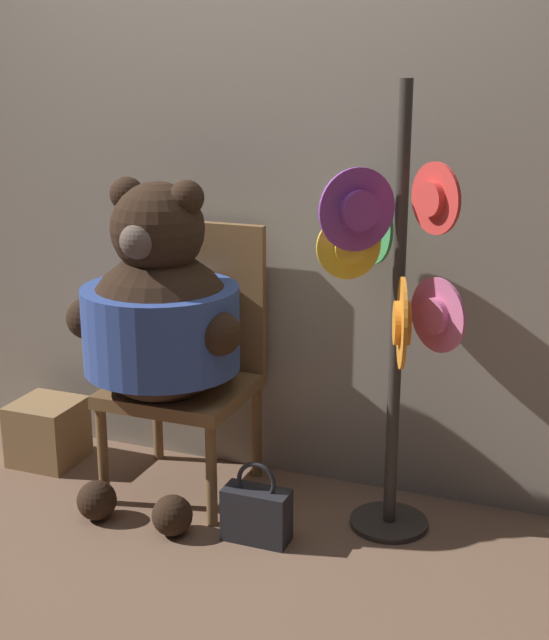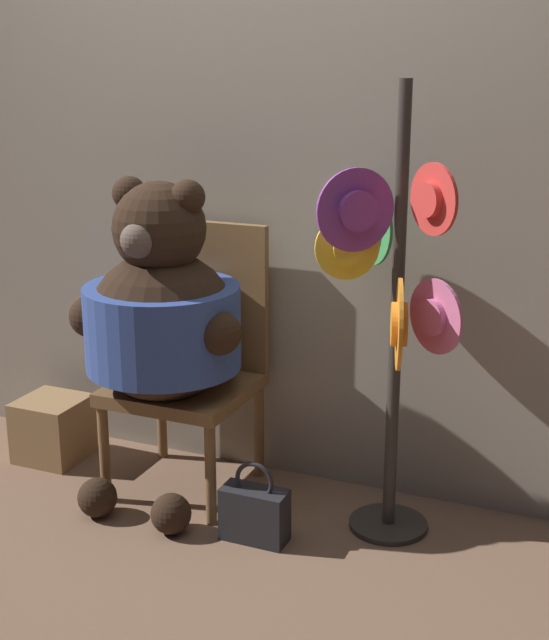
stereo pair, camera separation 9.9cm
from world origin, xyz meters
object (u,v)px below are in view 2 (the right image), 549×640
Objects in this scene: chair at (193,354)px; teddy_bear at (162,317)px; handbag_on_ground at (254,512)px; hat_display_rack at (390,301)px.

teddy_bear reaches higher than chair.
chair is at bearing 79.32° from teddy_bear.
teddy_bear is 4.12× the size of handbag_on_ground.
handbag_on_ground is at bearing -39.97° from chair.
teddy_bear is 0.78× the size of hat_display_rack.
hat_display_rack reaches higher than chair.
teddy_bear is (-0.03, -0.17, 0.19)m from chair.
chair is 0.26m from teddy_bear.
chair is 0.88m from hat_display_rack.
hat_display_rack is 0.87m from handbag_on_ground.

